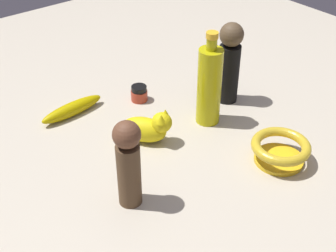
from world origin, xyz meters
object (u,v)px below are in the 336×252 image
at_px(bottle_tall, 210,86).
at_px(person_figure_adult, 128,162).
at_px(bowl, 280,149).
at_px(nail_polish_jar, 139,93).
at_px(person_figure_child, 229,61).
at_px(cat_figurine, 148,128).
at_px(banana, 72,109).

height_order(bottle_tall, person_figure_adult, bottle_tall).
height_order(bowl, nail_polish_jar, bowl).
xyz_separation_m(nail_polish_jar, person_figure_child, (-0.15, -0.19, 0.10)).
xyz_separation_m(nail_polish_jar, cat_figurine, (-0.17, 0.09, 0.02)).
bearing_deg(person_figure_adult, person_figure_child, -69.97).
bearing_deg(bottle_tall, nail_polish_jar, 21.70).
height_order(nail_polish_jar, cat_figurine, cat_figurine).
bearing_deg(person_figure_adult, nail_polish_jar, -38.79).
bearing_deg(person_figure_adult, bowl, -107.57).
relative_size(person_figure_adult, banana, 1.09).
height_order(nail_polish_jar, person_figure_adult, person_figure_adult).
height_order(nail_polish_jar, banana, nail_polish_jar).
bearing_deg(cat_figurine, nail_polish_jar, -29.61).
xyz_separation_m(person_figure_child, banana, (0.20, 0.37, -0.10)).
relative_size(nail_polish_jar, person_figure_adult, 0.23).
height_order(banana, cat_figurine, cat_figurine).
distance_m(nail_polish_jar, banana, 0.19).
height_order(bottle_tall, nail_polish_jar, bottle_tall).
xyz_separation_m(bowl, banana, (0.47, 0.27, -0.02)).
xyz_separation_m(person_figure_adult, person_figure_child, (0.16, -0.44, 0.01)).
height_order(bowl, banana, bowl).
bearing_deg(bottle_tall, bowl, -176.38).
relative_size(banana, cat_figurine, 1.38).
relative_size(bowl, banana, 0.74).
xyz_separation_m(bottle_tall, banana, (0.25, 0.26, -0.09)).
relative_size(bottle_tall, bowl, 1.82).
xyz_separation_m(bottle_tall, person_figure_adult, (-0.11, 0.33, -0.00)).
bearing_deg(bowl, bottle_tall, 3.62).
relative_size(bowl, person_figure_adult, 0.68).
bearing_deg(banana, bottle_tall, -48.25).
distance_m(nail_polish_jar, cat_figurine, 0.19).
bearing_deg(nail_polish_jar, bottle_tall, -158.30).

